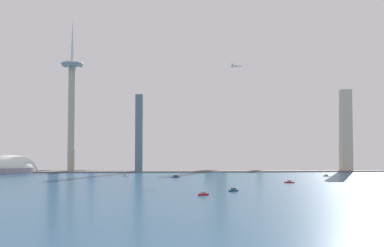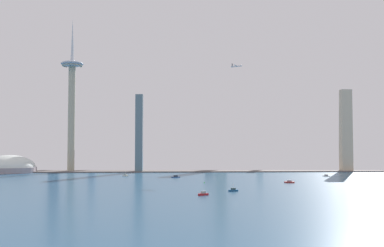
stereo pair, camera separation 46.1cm
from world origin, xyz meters
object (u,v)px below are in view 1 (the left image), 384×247
(boat_1, at_px, (326,176))
(channel_buoy_1, at_px, (98,175))
(skyscraper_1, at_px, (221,133))
(skyscraper_3, at_px, (346,130))
(airplane, at_px, (237,66))
(observation_tower, at_px, (72,93))
(boat_3, at_px, (289,182))
(boat_0, at_px, (126,175))
(boat_5, at_px, (176,177))
(boat_4, at_px, (204,194))
(skyscraper_2, at_px, (92,152))
(skyscraper_4, at_px, (209,158))
(boat_2, at_px, (233,190))
(skyscraper_6, at_px, (139,133))
(stadium_dome, at_px, (9,168))
(channel_buoy_0, at_px, (204,182))
(skyscraper_5, at_px, (259,160))
(skyscraper_0, at_px, (54,133))

(boat_1, height_order, channel_buoy_1, boat_1)
(skyscraper_1, height_order, channel_buoy_1, skyscraper_1)
(skyscraper_3, bearing_deg, airplane, -165.24)
(observation_tower, relative_size, boat_3, 21.46)
(boat_0, bearing_deg, boat_5, 28.00)
(boat_4, height_order, airplane, airplane)
(skyscraper_2, bearing_deg, observation_tower, -128.58)
(observation_tower, relative_size, boat_1, 25.00)
(skyscraper_4, distance_m, boat_2, 541.02)
(boat_4, bearing_deg, airplane, -128.91)
(skyscraper_6, xyz_separation_m, boat_5, (74.32, -174.32, -79.67))
(stadium_dome, relative_size, channel_buoy_1, 46.89)
(skyscraper_3, bearing_deg, stadium_dome, -179.13)
(skyscraper_4, bearing_deg, boat_3, -78.98)
(skyscraper_2, xyz_separation_m, skyscraper_6, (108.44, -69.32, 40.30))
(boat_0, relative_size, channel_buoy_0, 7.48)
(boat_2, bearing_deg, skyscraper_3, -153.48)
(skyscraper_6, bearing_deg, skyscraper_2, 147.41)
(skyscraper_5, relative_size, boat_2, 4.08)
(skyscraper_0, bearing_deg, stadium_dome, -135.75)
(skyscraper_3, relative_size, boat_0, 12.86)
(skyscraper_3, height_order, skyscraper_6, skyscraper_3)
(observation_tower, relative_size, boat_5, 21.85)
(boat_2, bearing_deg, skyscraper_4, -120.10)
(boat_1, xyz_separation_m, boat_3, (-103.22, -140.66, 0.19))
(observation_tower, distance_m, boat_4, 573.19)
(boat_0, height_order, airplane, airplane)
(skyscraper_1, bearing_deg, skyscraper_4, 137.98)
(stadium_dome, xyz_separation_m, skyscraper_5, (527.23, 43.26, 14.72))
(boat_4, bearing_deg, skyscraper_5, -133.17)
(boat_2, bearing_deg, boat_5, -103.60)
(skyscraper_0, bearing_deg, skyscraper_2, 1.60)
(stadium_dome, relative_size, skyscraper_6, 0.67)
(skyscraper_2, bearing_deg, stadium_dome, -154.81)
(skyscraper_6, relative_size, channel_buoy_0, 88.53)
(boat_3, distance_m, boat_5, 207.74)
(boat_3, relative_size, channel_buoy_1, 6.64)
(skyscraper_3, relative_size, skyscraper_4, 3.40)
(airplane, bearing_deg, boat_5, -103.02)
(skyscraper_0, distance_m, channel_buoy_1, 232.32)
(skyscraper_0, bearing_deg, boat_4, -61.31)
(boat_2, bearing_deg, skyscraper_2, -91.51)
(observation_tower, xyz_separation_m, boat_1, (487.67, -183.25, -167.16))
(boat_0, relative_size, channel_buoy_1, 5.88)
(channel_buoy_1, bearing_deg, skyscraper_3, 12.96)
(skyscraper_2, bearing_deg, boat_1, -27.06)
(observation_tower, relative_size, boat_0, 24.24)
(channel_buoy_0, bearing_deg, observation_tower, 128.97)
(boat_3, bearing_deg, skyscraper_6, -26.93)
(skyscraper_2, bearing_deg, boat_4, -68.75)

